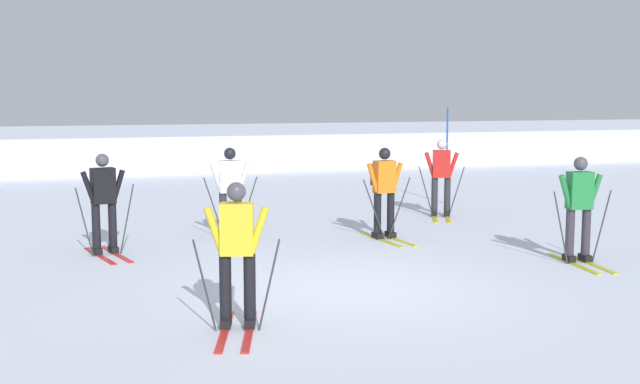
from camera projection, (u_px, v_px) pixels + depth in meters
The scene contains 9 objects.
ground_plane at pixel (349, 289), 11.16m from camera, with size 120.00×120.00×0.00m, color silver.
far_snow_ridge at pixel (176, 149), 29.94m from camera, with size 80.00×7.12×1.28m, color silver.
skier_white at pixel (230, 188), 14.91m from camera, with size 1.00×1.64×1.71m.
skier_black at pixel (103, 198), 13.45m from camera, with size 0.98×1.64×1.71m.
skier_yellow at pixel (237, 251), 9.16m from camera, with size 0.97×1.64×1.71m.
skier_green at pixel (579, 206), 12.79m from camera, with size 1.00×1.63×1.71m.
skier_red at pixel (441, 175), 17.56m from camera, with size 0.97×1.62×1.71m.
skier_orange at pixel (384, 188), 14.90m from camera, with size 1.00×1.63×1.71m.
trail_marker_pole at pixel (447, 156), 19.62m from camera, with size 0.04×0.04×2.36m, color #1E56AD.
Camera 1 is at (-3.58, -10.31, 2.72)m, focal length 44.81 mm.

